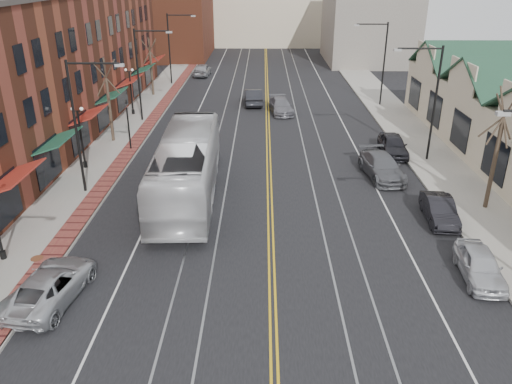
{
  "coord_description": "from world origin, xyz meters",
  "views": [
    {
      "loc": [
        -0.46,
        -12.26,
        12.77
      ],
      "look_at": [
        -0.79,
        11.78,
        2.0
      ],
      "focal_mm": 35.0,
      "sensor_mm": 36.0,
      "label": 1
    }
  ],
  "objects_px": {
    "parked_car_a": "(480,265)",
    "parked_car_d": "(393,145)",
    "parked_car_c": "(382,166)",
    "parked_suv": "(50,285)",
    "parked_car_b": "(439,210)",
    "transit_bus": "(187,166)"
  },
  "relations": [
    {
      "from": "parked_car_a",
      "to": "parked_car_d",
      "type": "height_order",
      "value": "parked_car_d"
    },
    {
      "from": "parked_car_d",
      "to": "parked_suv",
      "type": "bearing_deg",
      "value": -133.66
    },
    {
      "from": "transit_bus",
      "to": "parked_car_a",
      "type": "height_order",
      "value": "transit_bus"
    },
    {
      "from": "parked_car_b",
      "to": "parked_car_c",
      "type": "xyz_separation_m",
      "value": [
        -1.8,
        6.38,
        0.09
      ]
    },
    {
      "from": "transit_bus",
      "to": "parked_car_d",
      "type": "bearing_deg",
      "value": -154.17
    },
    {
      "from": "parked_car_a",
      "to": "parked_car_b",
      "type": "height_order",
      "value": "parked_car_a"
    },
    {
      "from": "parked_car_a",
      "to": "parked_suv",
      "type": "bearing_deg",
      "value": -169.18
    },
    {
      "from": "transit_bus",
      "to": "parked_suv",
      "type": "height_order",
      "value": "transit_bus"
    },
    {
      "from": "parked_car_a",
      "to": "parked_car_c",
      "type": "relative_size",
      "value": 0.77
    },
    {
      "from": "parked_car_d",
      "to": "parked_car_c",
      "type": "bearing_deg",
      "value": -110.24
    },
    {
      "from": "parked_car_b",
      "to": "parked_car_d",
      "type": "relative_size",
      "value": 0.9
    },
    {
      "from": "parked_car_a",
      "to": "parked_car_d",
      "type": "distance_m",
      "value": 16.43
    },
    {
      "from": "parked_car_c",
      "to": "parked_suv",
      "type": "bearing_deg",
      "value": -147.63
    },
    {
      "from": "parked_car_a",
      "to": "parked_car_c",
      "type": "bearing_deg",
      "value": 103.7
    },
    {
      "from": "parked_car_c",
      "to": "parked_car_d",
      "type": "relative_size",
      "value": 1.17
    },
    {
      "from": "parked_car_d",
      "to": "parked_car_a",
      "type": "bearing_deg",
      "value": -88.15
    },
    {
      "from": "parked_car_b",
      "to": "parked_car_d",
      "type": "height_order",
      "value": "parked_car_d"
    },
    {
      "from": "parked_suv",
      "to": "parked_car_d",
      "type": "height_order",
      "value": "parked_car_d"
    },
    {
      "from": "transit_bus",
      "to": "parked_car_d",
      "type": "relative_size",
      "value": 3.09
    },
    {
      "from": "parked_car_a",
      "to": "parked_car_b",
      "type": "relative_size",
      "value": 0.99
    },
    {
      "from": "parked_car_b",
      "to": "parked_car_c",
      "type": "distance_m",
      "value": 6.63
    },
    {
      "from": "transit_bus",
      "to": "parked_suv",
      "type": "bearing_deg",
      "value": 65.97
    }
  ]
}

